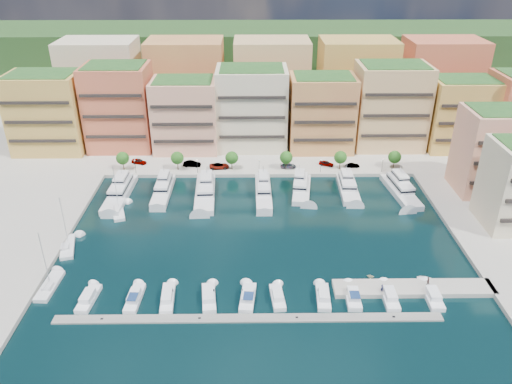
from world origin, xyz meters
TOP-DOWN VIEW (x-y plane):
  - ground at (0.00, 0.00)m, footprint 400.00×400.00m
  - north_quay at (0.00, 62.00)m, footprint 220.00×64.00m
  - hillside at (0.00, 110.00)m, footprint 240.00×40.00m
  - south_pontoon at (-3.00, -30.00)m, footprint 72.00×2.20m
  - finger_pier at (30.00, -22.00)m, footprint 32.00×5.00m
  - apartment_0 at (-66.00, 49.99)m, footprint 22.00×16.50m
  - apartment_1 at (-44.00, 51.99)m, footprint 20.00×16.50m
  - apartment_2 at (-23.00, 49.99)m, footprint 20.00×15.50m
  - apartment_3 at (-2.00, 51.99)m, footprint 22.00×16.50m
  - apartment_4 at (20.00, 49.99)m, footprint 20.00×15.50m
  - apartment_5 at (42.00, 51.99)m, footprint 22.00×16.50m
  - apartment_6 at (64.00, 49.99)m, footprint 20.00×15.50m
  - apartment_east_a at (62.00, 19.99)m, footprint 18.00×14.50m
  - backblock_0 at (-55.00, 74.00)m, footprint 26.00×18.00m
  - backblock_1 at (-25.00, 74.00)m, footprint 26.00×18.00m
  - backblock_2 at (5.00, 74.00)m, footprint 26.00×18.00m
  - backblock_3 at (35.00, 74.00)m, footprint 26.00×18.00m
  - backblock_4 at (65.00, 74.00)m, footprint 26.00×18.00m
  - tree_0 at (-40.00, 33.50)m, footprint 3.80×3.80m
  - tree_1 at (-24.00, 33.50)m, footprint 3.80×3.80m
  - tree_2 at (-8.00, 33.50)m, footprint 3.80×3.80m
  - tree_3 at (8.00, 33.50)m, footprint 3.80×3.80m
  - tree_4 at (24.00, 33.50)m, footprint 3.80×3.80m
  - tree_5 at (40.00, 33.50)m, footprint 3.80×3.80m
  - lamppost_0 at (-36.00, 31.20)m, footprint 0.30×0.30m
  - lamppost_1 at (-18.00, 31.20)m, footprint 0.30×0.30m
  - lamppost_2 at (0.00, 31.20)m, footprint 0.30×0.30m
  - lamppost_3 at (18.00, 31.20)m, footprint 0.30×0.30m
  - lamppost_4 at (36.00, 31.20)m, footprint 0.30×0.30m
  - yacht_0 at (-37.87, 19.28)m, footprint 5.67×21.37m
  - yacht_1 at (-26.40, 20.70)m, footprint 4.51×18.07m
  - yacht_2 at (-14.82, 19.21)m, footprint 6.07×21.60m
  - yacht_3 at (0.97, 19.67)m, footprint 4.24×20.39m
  - yacht_4 at (11.55, 21.23)m, footprint 6.69×17.32m
  - yacht_5 at (24.33, 21.32)m, footprint 5.26×16.93m
  - yacht_6 at (38.43, 19.92)m, footprint 7.11×20.26m
  - cruiser_0 at (-33.99, -24.59)m, footprint 3.30×8.30m
  - cruiser_1 at (-25.06, -24.61)m, footprint 2.87×8.50m
  - cruiser_2 at (-18.65, -24.60)m, footprint 2.99×8.81m
  - cruiser_3 at (-10.67, -24.59)m, footprint 3.41×8.48m
  - cruiser_4 at (-3.11, -24.61)m, footprint 3.46×8.47m
  - cruiser_5 at (2.67, -24.58)m, footprint 3.08×7.62m
  - cruiser_6 at (11.58, -24.58)m, footprint 2.94×7.87m
  - cruiser_7 at (17.33, -24.60)m, footprint 3.01×7.81m
  - cruiser_8 at (24.48, -24.59)m, footprint 2.71×8.28m
  - cruiser_9 at (32.87, -24.59)m, footprint 2.83×8.22m
  - sailboat_1 at (-43.91, -6.37)m, footprint 5.14×10.04m
  - sailboat_0 at (-42.99, -20.49)m, footprint 3.26×9.63m
  - sailboat_2 at (-36.30, 9.68)m, footprint 5.50×9.90m
  - tender_1 at (22.28, -17.79)m, footprint 1.82×1.69m
  - tender_2 at (33.48, -19.00)m, footprint 4.14×3.36m
  - car_0 at (-36.37, 37.83)m, footprint 4.97×3.25m
  - car_1 at (-20.10, 35.72)m, footprint 5.32×2.24m
  - car_2 at (-11.82, 34.18)m, footprint 6.10×3.27m
  - car_3 at (8.75, 34.50)m, footprint 4.96×2.62m
  - car_4 at (20.34, 35.89)m, footprint 4.72×3.42m
  - car_5 at (28.04, 34.42)m, footprint 4.18×1.95m
  - person_0 at (23.14, -23.54)m, footprint 0.63×0.73m
  - person_1 at (32.78, -21.41)m, footprint 1.00×0.85m

SIDE VIEW (x-z plane):
  - ground at x=0.00m, z-range 0.00..0.00m
  - north_quay at x=0.00m, z-range -1.00..1.00m
  - hillside at x=0.00m, z-range -29.00..29.00m
  - south_pontoon at x=-3.00m, z-range -0.17..0.17m
  - finger_pier at x=30.00m, z-range -1.00..1.00m
  - sailboat_1 at x=-43.91m, z-range -6.29..6.91m
  - sailboat_0 at x=-42.99m, z-range -6.29..6.91m
  - sailboat_2 at x=-36.30m, z-range -6.29..6.91m
  - tender_2 at x=33.48m, z-range 0.00..0.76m
  - tender_1 at x=22.28m, z-range 0.00..0.79m
  - cruiser_2 at x=-18.65m, z-range -0.73..1.82m
  - cruiser_3 at x=-10.67m, z-range -0.73..1.82m
  - cruiser_8 at x=24.48m, z-range -0.73..1.82m
  - cruiser_9 at x=32.87m, z-range -0.73..1.82m
  - cruiser_0 at x=-33.99m, z-range -0.73..1.82m
  - cruiser_6 at x=11.58m, z-range -0.73..1.82m
  - cruiser_5 at x=2.67m, z-range -0.73..1.82m
  - cruiser_1 at x=-25.06m, z-range -0.76..1.90m
  - cruiser_4 at x=-3.11m, z-range -0.76..1.90m
  - cruiser_7 at x=17.33m, z-range -0.76..1.90m
  - yacht_1 at x=-26.40m, z-range -2.56..4.74m
  - yacht_4 at x=11.55m, z-range -2.56..4.74m
  - yacht_2 at x=-14.82m, z-range -2.44..4.86m
  - yacht_0 at x=-37.87m, z-range -2.44..4.86m
  - yacht_6 at x=38.43m, z-range -2.44..4.86m
  - yacht_5 at x=24.33m, z-range -2.44..4.86m
  - yacht_3 at x=0.97m, z-range -2.44..4.86m
  - car_5 at x=28.04m, z-range 1.00..2.33m
  - car_3 at x=8.75m, z-range 1.00..2.37m
  - car_4 at x=20.34m, z-range 1.00..2.49m
  - car_0 at x=-36.37m, z-range 1.00..2.57m
  - car_2 at x=-11.82m, z-range 1.00..2.63m
  - person_0 at x=23.14m, z-range 1.00..2.70m
  - car_1 at x=-20.10m, z-range 1.00..2.71m
  - person_1 at x=32.78m, z-range 1.00..2.80m
  - lamppost_0 at x=-36.00m, z-range 1.73..5.93m
  - lamppost_1 at x=-18.00m, z-range 1.73..5.93m
  - lamppost_2 at x=0.00m, z-range 1.73..5.93m
  - lamppost_3 at x=18.00m, z-range 1.73..5.93m
  - lamppost_4 at x=36.00m, z-range 1.73..5.93m
  - tree_0 at x=-40.00m, z-range 1.92..7.57m
  - tree_1 at x=-24.00m, z-range 1.92..7.57m
  - tree_2 at x=-8.00m, z-range 1.92..7.57m
  - tree_3 at x=8.00m, z-range 1.92..7.57m
  - tree_4 at x=24.00m, z-range 1.92..7.57m
  - tree_5 at x=40.00m, z-range 1.92..7.57m
  - apartment_east_a at x=62.00m, z-range 0.91..23.71m
  - apartment_2 at x=-23.00m, z-range 0.91..23.71m
  - apartment_6 at x=64.00m, z-range 0.91..23.71m
  - apartment_4 at x=20.00m, z-range 0.91..24.71m
  - apartment_0 at x=-66.00m, z-range 0.91..25.71m
  - apartment_3 at x=-2.00m, z-range 0.91..26.71m
  - apartment_5 at x=42.00m, z-range 0.91..27.71m
  - apartment_1 at x=-44.00m, z-range 0.91..27.71m
  - backblock_0 at x=-55.00m, z-range 1.00..31.00m
  - backblock_1 at x=-25.00m, z-range 1.00..31.00m
  - backblock_2 at x=5.00m, z-range 1.00..31.00m
  - backblock_3 at x=35.00m, z-range 1.00..31.00m
  - backblock_4 at x=65.00m, z-range 1.00..31.00m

